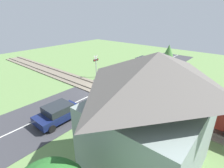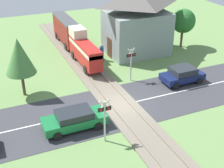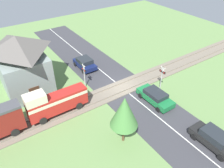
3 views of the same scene
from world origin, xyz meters
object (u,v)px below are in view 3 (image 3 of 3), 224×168
at_px(car_far_side, 85,63).
at_px(car_behind_queue, 214,139).
at_px(crossing_signal_west_approach, 162,75).
at_px(crossing_signal_east_approach, 84,73).
at_px(train, 22,114).
at_px(pedestrian_by_station, 44,100).
at_px(station_building, 22,65).
at_px(car_near_crossing, 155,96).

height_order(car_far_side, car_behind_queue, car_behind_queue).
xyz_separation_m(car_behind_queue, crossing_signal_west_approach, (8.80, -2.20, 1.20)).
relative_size(car_far_side, crossing_signal_east_approach, 1.21).
relative_size(train, pedestrian_by_station, 7.41).
relative_size(crossing_signal_west_approach, crossing_signal_east_approach, 1.00).
bearing_deg(car_behind_queue, train, 48.72).
bearing_deg(pedestrian_by_station, station_building, 6.54).
relative_size(train, station_building, 1.89).
bearing_deg(car_behind_queue, car_near_crossing, 0.00).
bearing_deg(car_near_crossing, car_far_side, 14.67).
bearing_deg(station_building, car_behind_queue, -148.55).
xyz_separation_m(train, station_building, (6.37, -2.20, 1.49)).
relative_size(car_far_side, pedestrian_by_station, 2.18).
bearing_deg(station_building, car_far_side, -86.69).
distance_m(car_behind_queue, station_building, 21.18).
distance_m(train, station_building, 6.91).
xyz_separation_m(crossing_signal_west_approach, pedestrian_by_station, (4.86, 12.68, -1.22)).
bearing_deg(car_near_crossing, train, 72.47).
relative_size(train, car_near_crossing, 2.90).
bearing_deg(station_building, car_near_crossing, -133.84).
xyz_separation_m(train, crossing_signal_east_approach, (2.77, -8.10, 0.15)).
bearing_deg(crossing_signal_east_approach, pedestrian_by_station, 97.05).
distance_m(car_far_side, station_building, 8.51).
distance_m(car_behind_queue, crossing_signal_east_approach, 15.25).
xyz_separation_m(car_near_crossing, car_behind_queue, (-7.40, 0.00, 0.07)).
bearing_deg(car_near_crossing, station_building, 46.16).
xyz_separation_m(car_behind_queue, crossing_signal_east_approach, (14.33, 5.08, 1.20)).
bearing_deg(car_far_side, crossing_signal_east_approach, 151.69).
xyz_separation_m(crossing_signal_east_approach, station_building, (3.61, 5.90, 1.33)).
xyz_separation_m(train, car_far_side, (6.84, -10.29, -1.10)).
bearing_deg(crossing_signal_east_approach, car_behind_queue, -160.50).
xyz_separation_m(train, car_behind_queue, (-11.56, -13.17, -1.05)).
relative_size(car_behind_queue, crossing_signal_east_approach, 1.33).
height_order(car_near_crossing, pedestrian_by_station, pedestrian_by_station).
relative_size(train, car_far_side, 3.40).
height_order(car_far_side, station_building, station_building).
distance_m(car_near_crossing, car_far_side, 11.37).
xyz_separation_m(car_near_crossing, pedestrian_by_station, (6.26, 10.48, 0.05)).
bearing_deg(crossing_signal_east_approach, car_far_side, -28.31).
bearing_deg(pedestrian_by_station, crossing_signal_east_approach, -82.95).
bearing_deg(crossing_signal_west_approach, car_behind_queue, 165.99).
height_order(train, pedestrian_by_station, train).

